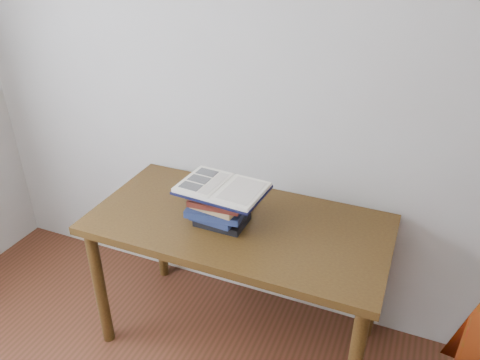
% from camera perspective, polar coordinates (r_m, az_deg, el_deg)
% --- Properties ---
extents(desk, '(1.40, 0.70, 0.75)m').
position_cam_1_polar(desk, '(2.25, -0.19, -7.08)').
color(desk, '#473011').
rests_on(desk, ground).
extents(book_stack, '(0.27, 0.21, 0.18)m').
position_cam_1_polar(book_stack, '(2.13, -2.65, -3.31)').
color(book_stack, black).
rests_on(book_stack, desk).
extents(open_book, '(0.40, 0.29, 0.03)m').
position_cam_1_polar(open_book, '(2.07, -2.18, -1.00)').
color(open_book, black).
rests_on(open_book, book_stack).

